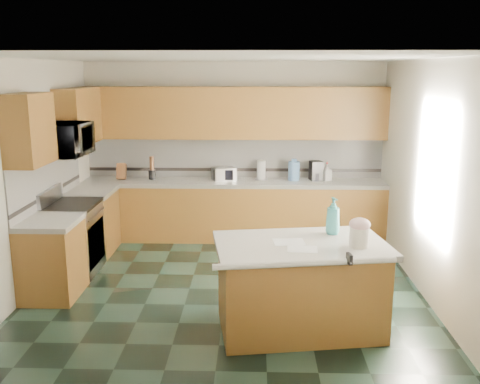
{
  "coord_description": "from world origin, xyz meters",
  "views": [
    {
      "loc": [
        0.34,
        -5.99,
        2.57
      ],
      "look_at": [
        0.15,
        0.35,
        1.12
      ],
      "focal_mm": 40.0,
      "sensor_mm": 36.0,
      "label": 1
    }
  ],
  "objects_px": {
    "island_top": "(301,245)",
    "toaster_oven": "(224,174)",
    "knife_block": "(121,171)",
    "coffee_maker": "(316,171)",
    "treat_jar": "(359,237)",
    "island_base": "(300,289)",
    "soap_bottle_island": "(333,216)"
  },
  "relations": [
    {
      "from": "knife_block",
      "to": "coffee_maker",
      "type": "distance_m",
      "value": 2.99
    },
    {
      "from": "island_base",
      "to": "coffee_maker",
      "type": "bearing_deg",
      "value": 72.75
    },
    {
      "from": "treat_jar",
      "to": "knife_block",
      "type": "bearing_deg",
      "value": 134.43
    },
    {
      "from": "island_top",
      "to": "soap_bottle_island",
      "type": "xyz_separation_m",
      "value": [
        0.34,
        0.3,
        0.22
      ]
    },
    {
      "from": "island_top",
      "to": "soap_bottle_island",
      "type": "distance_m",
      "value": 0.51
    },
    {
      "from": "soap_bottle_island",
      "to": "island_top",
      "type": "bearing_deg",
      "value": -160.31
    },
    {
      "from": "island_base",
      "to": "soap_bottle_island",
      "type": "xyz_separation_m",
      "value": [
        0.34,
        0.3,
        0.68
      ]
    },
    {
      "from": "island_base",
      "to": "soap_bottle_island",
      "type": "distance_m",
      "value": 0.82
    },
    {
      "from": "treat_jar",
      "to": "toaster_oven",
      "type": "distance_m",
      "value": 3.47
    },
    {
      "from": "treat_jar",
      "to": "coffee_maker",
      "type": "relative_size",
      "value": 0.65
    },
    {
      "from": "island_top",
      "to": "coffee_maker",
      "type": "distance_m",
      "value": 3.1
    },
    {
      "from": "treat_jar",
      "to": "island_top",
      "type": "bearing_deg",
      "value": 168.78
    },
    {
      "from": "coffee_maker",
      "to": "knife_block",
      "type": "bearing_deg",
      "value": 167.69
    },
    {
      "from": "knife_block",
      "to": "coffee_maker",
      "type": "relative_size",
      "value": 0.84
    },
    {
      "from": "knife_block",
      "to": "toaster_oven",
      "type": "distance_m",
      "value": 1.58
    },
    {
      "from": "island_top",
      "to": "toaster_oven",
      "type": "xyz_separation_m",
      "value": [
        -0.94,
        3.03,
        0.13
      ]
    },
    {
      "from": "island_top",
      "to": "coffee_maker",
      "type": "relative_size",
      "value": 5.67
    },
    {
      "from": "soap_bottle_island",
      "to": "coffee_maker",
      "type": "distance_m",
      "value": 2.77
    },
    {
      "from": "knife_block",
      "to": "soap_bottle_island",
      "type": "bearing_deg",
      "value": -44.74
    },
    {
      "from": "knife_block",
      "to": "island_top",
      "type": "bearing_deg",
      "value": -51.32
    },
    {
      "from": "island_top",
      "to": "toaster_oven",
      "type": "distance_m",
      "value": 3.18
    },
    {
      "from": "island_top",
      "to": "toaster_oven",
      "type": "bearing_deg",
      "value": 98.72
    },
    {
      "from": "island_base",
      "to": "island_top",
      "type": "xyz_separation_m",
      "value": [
        0.0,
        0.0,
        0.46
      ]
    },
    {
      "from": "treat_jar",
      "to": "toaster_oven",
      "type": "height_order",
      "value": "toaster_oven"
    },
    {
      "from": "treat_jar",
      "to": "knife_block",
      "type": "height_order",
      "value": "knife_block"
    },
    {
      "from": "soap_bottle_island",
      "to": "toaster_oven",
      "type": "distance_m",
      "value": 3.02
    },
    {
      "from": "island_base",
      "to": "toaster_oven",
      "type": "xyz_separation_m",
      "value": [
        -0.94,
        3.03,
        0.59
      ]
    },
    {
      "from": "island_base",
      "to": "island_top",
      "type": "relative_size",
      "value": 0.94
    },
    {
      "from": "toaster_oven",
      "to": "treat_jar",
      "type": "bearing_deg",
      "value": -85.84
    },
    {
      "from": "knife_block",
      "to": "coffee_maker",
      "type": "bearing_deg",
      "value": -0.54
    },
    {
      "from": "treat_jar",
      "to": "knife_block",
      "type": "xyz_separation_m",
      "value": [
        -3.07,
        3.14,
        0.03
      ]
    },
    {
      "from": "treat_jar",
      "to": "soap_bottle_island",
      "type": "distance_m",
      "value": 0.46
    }
  ]
}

